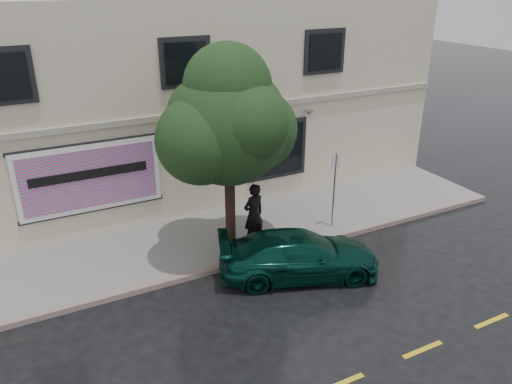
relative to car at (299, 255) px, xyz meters
name	(u,v)px	position (x,y,z in m)	size (l,w,h in m)	color
ground	(261,294)	(-1.33, -0.32, -0.63)	(90.00, 90.00, 0.00)	black
sidewalk	(213,237)	(-1.33, 2.93, -0.56)	(20.00, 3.50, 0.15)	gray
curb	(237,264)	(-1.33, 1.18, -0.56)	(20.00, 0.18, 0.16)	slate
road_marking	(341,384)	(-1.33, -3.82, -0.63)	(19.00, 0.12, 0.01)	gold
building	(152,93)	(-1.32, 8.68, 2.87)	(20.00, 8.12, 7.00)	beige
billboard	(90,178)	(-4.53, 4.60, 1.42)	(4.30, 0.16, 2.20)	white
car	(299,255)	(0.00, 0.00, 0.00)	(1.92, 4.34, 1.26)	#083229
pedestrian	(254,215)	(-0.44, 1.88, 0.49)	(0.71, 0.47, 1.95)	black
umbrella	(254,172)	(-0.44, 1.88, 1.85)	(1.04, 1.04, 0.77)	black
street_tree	(228,126)	(-1.19, 1.88, 3.29)	(3.24, 3.24, 5.41)	black
sign_pole	(334,183)	(2.34, 1.79, 1.01)	(0.30, 0.05, 2.47)	gray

